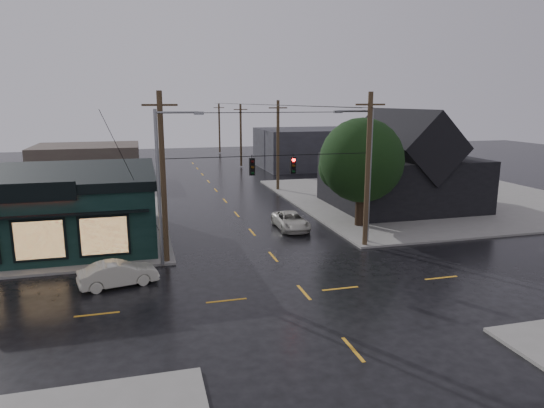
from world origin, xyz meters
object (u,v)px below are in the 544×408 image
object	(u,v)px
corner_tree	(362,161)
utility_pole_nw	(167,263)
sedan_cream	(118,274)
suv_silver	(291,221)
utility_pole_ne	(365,246)

from	to	relation	value
corner_tree	utility_pole_nw	world-z (taller)	corner_tree
sedan_cream	suv_silver	bearing A→B (deg)	-67.39
corner_tree	suv_silver	bearing A→B (deg)	172.10
utility_pole_ne	suv_silver	xyz separation A→B (m)	(-3.45, 5.63, 0.64)
corner_tree	utility_pole_ne	world-z (taller)	corner_tree
corner_tree	suv_silver	size ratio (longest dim) A/B	1.78
utility_pole_nw	sedan_cream	bearing A→B (deg)	-130.97
corner_tree	utility_pole_ne	xyz separation A→B (m)	(-1.88, -4.89, -5.17)
sedan_cream	suv_silver	world-z (taller)	sedan_cream
utility_pole_ne	sedan_cream	world-z (taller)	utility_pole_ne
utility_pole_ne	suv_silver	size ratio (longest dim) A/B	2.20
suv_silver	utility_pole_nw	bearing A→B (deg)	-148.68
utility_pole_ne	sedan_cream	size ratio (longest dim) A/B	2.51
utility_pole_ne	sedan_cream	bearing A→B (deg)	-168.92
utility_pole_ne	utility_pole_nw	bearing A→B (deg)	180.00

